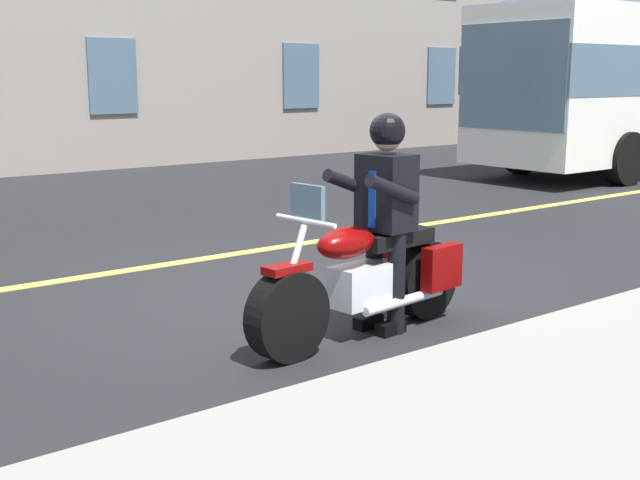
# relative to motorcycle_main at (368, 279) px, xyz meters

# --- Properties ---
(ground_plane) EXTENTS (80.00, 80.00, 0.00)m
(ground_plane) POSITION_rel_motorcycle_main_xyz_m (-0.31, -1.18, -0.45)
(ground_plane) COLOR black
(lane_center_stripe) EXTENTS (60.00, 0.16, 0.01)m
(lane_center_stripe) POSITION_rel_motorcycle_main_xyz_m (-0.31, -3.18, -0.45)
(lane_center_stripe) COLOR #E5DB4C
(lane_center_stripe) RESTS_ON ground_plane
(motorcycle_main) EXTENTS (2.22, 0.75, 1.26)m
(motorcycle_main) POSITION_rel_motorcycle_main_xyz_m (0.00, 0.00, 0.00)
(motorcycle_main) COLOR black
(motorcycle_main) RESTS_ON ground_plane
(rider_main) EXTENTS (0.66, 0.60, 1.74)m
(rider_main) POSITION_rel_motorcycle_main_xyz_m (-0.19, -0.02, 0.58)
(rider_main) COLOR black
(rider_main) RESTS_ON ground_plane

